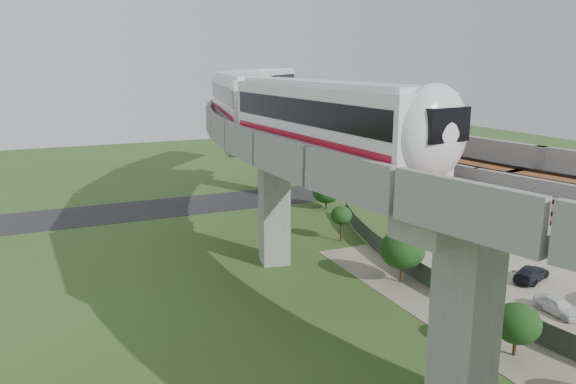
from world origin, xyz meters
name	(u,v)px	position (x,y,z in m)	size (l,w,h in m)	color
ground	(327,320)	(0.00, 0.00, 0.00)	(160.00, 160.00, 0.00)	#375220
dirt_lot	(530,293)	(14.00, -2.00, 0.02)	(18.00, 26.00, 0.04)	gray
asphalt_road	(197,204)	(0.00, 30.00, 0.01)	(60.00, 8.00, 0.03)	#232326
viaduct	(388,165)	(3.84, 0.00, 9.05)	(19.58, 73.98, 11.40)	#99968E
metro_train	(263,93)	(3.22, 18.30, 12.31)	(22.21, 58.30, 3.64)	silver
fence	(459,282)	(9.75, 0.00, 0.75)	(3.87, 38.73, 1.50)	#2D382D
tree_0	(326,191)	(11.87, 22.84, 1.86)	(2.92, 2.92, 3.10)	#382314
tree_1	(341,215)	(8.00, 12.76, 2.28)	(1.81, 1.81, 3.06)	#382314
tree_2	(402,249)	(7.34, 3.03, 2.42)	(3.12, 3.12, 3.75)	#382314
tree_3	(517,323)	(6.93, -7.63, 1.83)	(2.44, 2.44, 2.88)	#382314
car_white	(557,306)	(13.08, -4.94, 0.56)	(1.22, 3.04, 1.04)	white
car_dark	(531,273)	(15.81, -0.37, 0.56)	(1.47, 3.61, 1.05)	black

